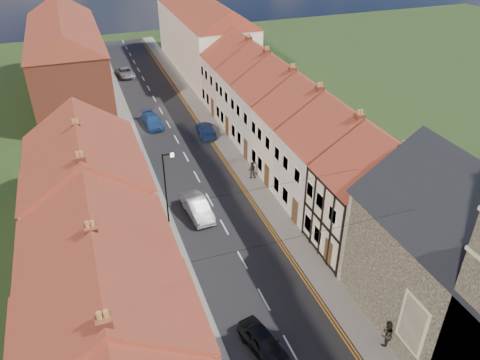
{
  "coord_description": "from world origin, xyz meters",
  "views": [
    {
      "loc": [
        -8.66,
        -9.48,
        22.02
      ],
      "look_at": [
        1.57,
        18.8,
        3.5
      ],
      "focal_mm": 35.0,
      "sensor_mm": 36.0,
      "label": 1
    }
  ],
  "objects_px": {
    "car_far_b": "(206,130)",
    "pedestrian_right_b": "(252,170)",
    "lamppost": "(166,184)",
    "car_mid": "(197,208)",
    "car_distant": "(125,72)",
    "car_near": "(263,342)",
    "pedestrian_right": "(387,334)",
    "car_far": "(152,121)"
  },
  "relations": [
    {
      "from": "car_near",
      "to": "pedestrian_right",
      "type": "xyz_separation_m",
      "value": [
        6.6,
        -2.07,
        0.35
      ]
    },
    {
      "from": "lamppost",
      "to": "pedestrian_right",
      "type": "distance_m",
      "value": 18.14
    },
    {
      "from": "car_mid",
      "to": "car_far",
      "type": "bearing_deg",
      "value": 85.59
    },
    {
      "from": "lamppost",
      "to": "pedestrian_right_b",
      "type": "bearing_deg",
      "value": 25.51
    },
    {
      "from": "car_far",
      "to": "car_distant",
      "type": "relative_size",
      "value": 1.01
    },
    {
      "from": "car_mid",
      "to": "car_far",
      "type": "distance_m",
      "value": 17.91
    },
    {
      "from": "car_near",
      "to": "car_mid",
      "type": "relative_size",
      "value": 0.85
    },
    {
      "from": "car_mid",
      "to": "car_far_b",
      "type": "distance_m",
      "value": 14.51
    },
    {
      "from": "lamppost",
      "to": "car_far",
      "type": "relative_size",
      "value": 1.38
    },
    {
      "from": "car_far",
      "to": "lamppost",
      "type": "bearing_deg",
      "value": -101.43
    },
    {
      "from": "car_mid",
      "to": "car_far_b",
      "type": "xyz_separation_m",
      "value": [
        4.7,
        13.72,
        -0.1
      ]
    },
    {
      "from": "car_far",
      "to": "pedestrian_right",
      "type": "relative_size",
      "value": 2.53
    },
    {
      "from": "car_mid",
      "to": "car_distant",
      "type": "height_order",
      "value": "car_mid"
    },
    {
      "from": "car_near",
      "to": "car_far",
      "type": "relative_size",
      "value": 0.85
    },
    {
      "from": "car_mid",
      "to": "car_distant",
      "type": "xyz_separation_m",
      "value": [
        -0.64,
        35.42,
        -0.12
      ]
    },
    {
      "from": "lamppost",
      "to": "car_distant",
      "type": "bearing_deg",
      "value": 87.32
    },
    {
      "from": "car_distant",
      "to": "car_far",
      "type": "bearing_deg",
      "value": -94.41
    },
    {
      "from": "lamppost",
      "to": "pedestrian_right",
      "type": "relative_size",
      "value": 3.49
    },
    {
      "from": "car_far",
      "to": "car_far_b",
      "type": "xyz_separation_m",
      "value": [
        4.89,
        -4.19,
        -0.01
      ]
    },
    {
      "from": "car_far",
      "to": "car_far_b",
      "type": "relative_size",
      "value": 1.02
    },
    {
      "from": "car_near",
      "to": "pedestrian_right",
      "type": "bearing_deg",
      "value": -29.82
    },
    {
      "from": "car_mid",
      "to": "car_distant",
      "type": "relative_size",
      "value": 1.01
    },
    {
      "from": "pedestrian_right",
      "to": "pedestrian_right_b",
      "type": "xyz_separation_m",
      "value": [
        -0.53,
        19.6,
        -0.06
      ]
    },
    {
      "from": "car_mid",
      "to": "pedestrian_right",
      "type": "height_order",
      "value": "pedestrian_right"
    },
    {
      "from": "car_near",
      "to": "car_far",
      "type": "bearing_deg",
      "value": 77.98
    },
    {
      "from": "car_mid",
      "to": "car_far",
      "type": "height_order",
      "value": "car_mid"
    },
    {
      "from": "lamppost",
      "to": "car_mid",
      "type": "height_order",
      "value": "lamppost"
    },
    {
      "from": "car_distant",
      "to": "car_far_b",
      "type": "height_order",
      "value": "car_far_b"
    },
    {
      "from": "car_near",
      "to": "car_distant",
      "type": "height_order",
      "value": "car_near"
    },
    {
      "from": "pedestrian_right",
      "to": "car_far_b",
      "type": "distance_m",
      "value": 29.66
    },
    {
      "from": "car_far_b",
      "to": "pedestrian_right_b",
      "type": "relative_size",
      "value": 2.67
    },
    {
      "from": "car_distant",
      "to": "car_near",
      "type": "bearing_deg",
      "value": -95.13
    },
    {
      "from": "lamppost",
      "to": "pedestrian_right_b",
      "type": "height_order",
      "value": "lamppost"
    },
    {
      "from": "car_far",
      "to": "pedestrian_right_b",
      "type": "relative_size",
      "value": 2.73
    },
    {
      "from": "lamppost",
      "to": "pedestrian_right_b",
      "type": "relative_size",
      "value": 3.77
    },
    {
      "from": "car_near",
      "to": "car_mid",
      "type": "xyz_separation_m",
      "value": [
        0.0,
        13.8,
        0.09
      ]
    },
    {
      "from": "pedestrian_right",
      "to": "car_far",
      "type": "bearing_deg",
      "value": -90.11
    },
    {
      "from": "car_far",
      "to": "pedestrian_right",
      "type": "bearing_deg",
      "value": -83.41
    },
    {
      "from": "pedestrian_right",
      "to": "pedestrian_right_b",
      "type": "bearing_deg",
      "value": -99.93
    },
    {
      "from": "pedestrian_right",
      "to": "pedestrian_right_b",
      "type": "relative_size",
      "value": 1.08
    },
    {
      "from": "lamppost",
      "to": "car_far",
      "type": "xyz_separation_m",
      "value": [
        2.12,
        18.19,
        -2.91
      ]
    },
    {
      "from": "car_mid",
      "to": "pedestrian_right",
      "type": "bearing_deg",
      "value": -72.45
    }
  ]
}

